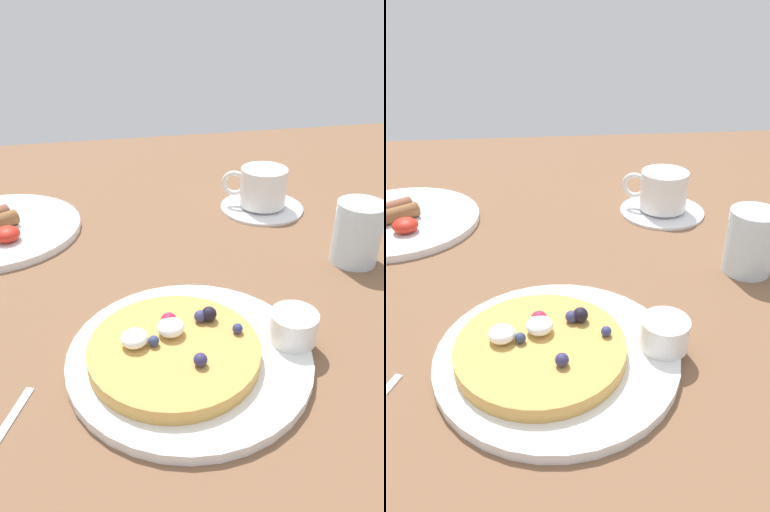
{
  "view_description": "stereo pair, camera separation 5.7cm",
  "coord_description": "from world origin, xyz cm",
  "views": [
    {
      "loc": [
        -5.89,
        -49.7,
        33.81
      ],
      "look_at": [
        4.89,
        0.96,
        4.0
      ],
      "focal_mm": 34.0,
      "sensor_mm": 36.0,
      "label": 1
    },
    {
      "loc": [
        -0.28,
        -50.57,
        33.81
      ],
      "look_at": [
        4.89,
        0.96,
        4.0
      ],
      "focal_mm": 34.0,
      "sensor_mm": 36.0,
      "label": 2
    }
  ],
  "objects": [
    {
      "name": "coffee_saucer",
      "position": [
        21.16,
        21.0,
        0.42
      ],
      "size": [
        13.76,
        13.76,
        0.83
      ],
      "primitive_type": "cylinder",
      "color": "white",
      "rests_on": "ground_plane"
    },
    {
      "name": "pancake_with_berries",
      "position": [
        0.37,
        -13.45,
        2.05
      ],
      "size": [
        17.0,
        17.0,
        3.28
      ],
      "color": "gold",
      "rests_on": "pancake_plate"
    },
    {
      "name": "coffee_cup",
      "position": [
        20.99,
        21.07,
        4.06
      ],
      "size": [
        10.39,
        7.6,
        6.22
      ],
      "color": "white",
      "rests_on": "coffee_saucer"
    },
    {
      "name": "water_glass",
      "position": [
        27.66,
        1.97,
        4.28
      ],
      "size": [
        6.33,
        6.33,
        8.57
      ],
      "primitive_type": "cylinder",
      "color": "silver",
      "rests_on": "ground_plane"
    },
    {
      "name": "pancake_plate",
      "position": [
        1.65,
        -13.1,
        0.57
      ],
      "size": [
        24.64,
        24.64,
        1.13
      ],
      "primitive_type": "cylinder",
      "color": "white",
      "rests_on": "ground_plane"
    },
    {
      "name": "syrup_ramekin",
      "position": [
        12.52,
        -13.25,
        2.78
      ],
      "size": [
        4.96,
        4.96,
        3.2
      ],
      "color": "white",
      "rests_on": "pancake_plate"
    },
    {
      "name": "ground_plane",
      "position": [
        0.0,
        0.0,
        -1.5
      ],
      "size": [
        176.77,
        134.24,
        3.0
      ],
      "primitive_type": "cube",
      "color": "brown"
    }
  ]
}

